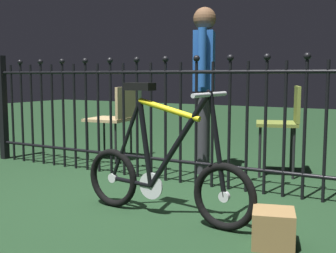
% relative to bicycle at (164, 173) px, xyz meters
% --- Properties ---
extents(ground_plane, '(20.00, 20.00, 0.00)m').
position_rel_bicycle_xyz_m(ground_plane, '(-0.33, 0.12, -0.29)').
color(ground_plane, '#1A351D').
extents(iron_fence, '(4.50, 0.07, 1.13)m').
position_rel_bicycle_xyz_m(iron_fence, '(-0.38, 0.87, 0.28)').
color(iron_fence, black).
rests_on(iron_fence, ground).
extents(bicycle, '(1.27, 0.40, 0.87)m').
position_rel_bicycle_xyz_m(bicycle, '(0.00, 0.00, 0.00)').
color(bicycle, black).
rests_on(bicycle, ground).
extents(chair_olive, '(0.46, 0.46, 0.82)m').
position_rel_bicycle_xyz_m(chair_olive, '(0.35, 1.59, 0.23)').
color(chair_olive, black).
rests_on(chair_olive, ground).
extents(chair_tan, '(0.49, 0.49, 0.80)m').
position_rel_bicycle_xyz_m(chair_tan, '(-1.45, 1.45, 0.20)').
color(chair_tan, black).
rests_on(chair_tan, ground).
extents(person_visitor, '(0.27, 0.45, 1.54)m').
position_rel_bicycle_xyz_m(person_visitor, '(-0.35, 1.35, 0.62)').
color(person_visitor, '#2D2D33').
rests_on(person_visitor, ground).
extents(display_crate, '(0.28, 0.28, 0.20)m').
position_rel_bicycle_xyz_m(display_crate, '(0.76, -0.12, -0.19)').
color(display_crate, olive).
rests_on(display_crate, ground).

